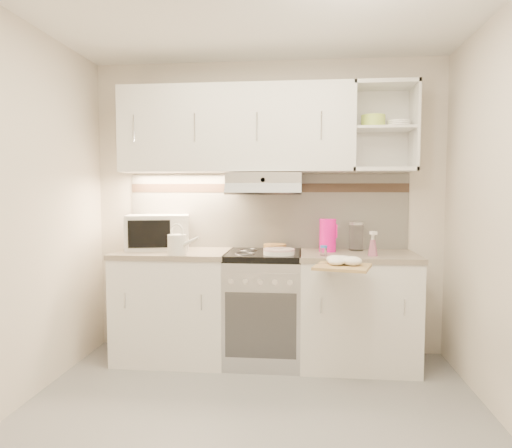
% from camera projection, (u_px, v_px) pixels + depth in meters
% --- Properties ---
extents(ground, '(3.00, 3.00, 0.00)m').
position_uv_depth(ground, '(248.00, 430.00, 2.66)').
color(ground, gray).
rests_on(ground, ground).
extents(room_shell, '(3.04, 2.84, 2.52)m').
position_uv_depth(room_shell, '(255.00, 154.00, 2.91)').
color(room_shell, beige).
rests_on(room_shell, ground).
extents(base_cabinet_left, '(0.90, 0.60, 0.86)m').
position_uv_depth(base_cabinet_left, '(174.00, 307.00, 3.79)').
color(base_cabinet_left, white).
rests_on(base_cabinet_left, ground).
extents(worktop_left, '(0.92, 0.62, 0.04)m').
position_uv_depth(worktop_left, '(173.00, 253.00, 3.76)').
color(worktop_left, gray).
rests_on(worktop_left, base_cabinet_left).
extents(base_cabinet_right, '(0.90, 0.60, 0.86)m').
position_uv_depth(base_cabinet_right, '(357.00, 312.00, 3.65)').
color(base_cabinet_right, white).
rests_on(base_cabinet_right, ground).
extents(worktop_right, '(0.92, 0.62, 0.04)m').
position_uv_depth(worktop_right, '(358.00, 256.00, 3.62)').
color(worktop_right, gray).
rests_on(worktop_right, base_cabinet_right).
extents(electric_range, '(0.60, 0.60, 0.90)m').
position_uv_depth(electric_range, '(264.00, 307.00, 3.72)').
color(electric_range, '#B7B7BC').
rests_on(electric_range, ground).
extents(microwave, '(0.59, 0.49, 0.29)m').
position_uv_depth(microwave, '(158.00, 232.00, 3.88)').
color(microwave, silver).
rests_on(microwave, worktop_left).
extents(watering_can, '(0.27, 0.17, 0.24)m').
position_uv_depth(watering_can, '(178.00, 244.00, 3.52)').
color(watering_can, silver).
rests_on(watering_can, worktop_left).
extents(plate_stack, '(0.24, 0.24, 0.05)m').
position_uv_depth(plate_stack, '(279.00, 252.00, 3.54)').
color(plate_stack, white).
rests_on(plate_stack, electric_range).
extents(bread_loaf, '(0.19, 0.19, 0.05)m').
position_uv_depth(bread_loaf, '(275.00, 247.00, 3.83)').
color(bread_loaf, '#A77D42').
rests_on(bread_loaf, electric_range).
extents(pink_pitcher, '(0.14, 0.13, 0.27)m').
position_uv_depth(pink_pitcher, '(328.00, 235.00, 3.71)').
color(pink_pitcher, '#FF0B98').
rests_on(pink_pitcher, worktop_right).
extents(glass_jar, '(0.12, 0.12, 0.24)m').
position_uv_depth(glass_jar, '(356.00, 236.00, 3.79)').
color(glass_jar, silver).
rests_on(glass_jar, worktop_right).
extents(spice_jar, '(0.05, 0.05, 0.08)m').
position_uv_depth(spice_jar, '(324.00, 250.00, 3.47)').
color(spice_jar, white).
rests_on(spice_jar, worktop_right).
extents(spray_bottle, '(0.08, 0.08, 0.20)m').
position_uv_depth(spray_bottle, '(373.00, 246.00, 3.46)').
color(spray_bottle, pink).
rests_on(spray_bottle, worktop_right).
extents(cutting_board, '(0.44, 0.41, 0.02)m').
position_uv_depth(cutting_board, '(342.00, 267.00, 3.14)').
color(cutting_board, tan).
rests_on(cutting_board, base_cabinet_right).
extents(dish_towel, '(0.28, 0.26, 0.06)m').
position_uv_depth(dish_towel, '(345.00, 260.00, 3.16)').
color(dish_towel, silver).
rests_on(dish_towel, cutting_board).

